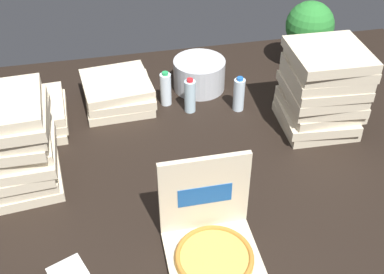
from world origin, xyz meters
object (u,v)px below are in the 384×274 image
Objects in this scene: pizza_stack_left_mid at (30,116)px; pizza_stack_right_mid at (118,92)px; water_bottle_2 at (239,94)px; pizza_stack_left_near at (9,145)px; open_pizza_box at (211,240)px; water_bottle_1 at (190,96)px; potted_plant at (309,32)px; water_bottle_0 at (166,89)px; pizza_stack_center_near at (322,89)px; ice_bucket at (199,74)px.

pizza_stack_right_mid is (0.46, 0.13, -0.00)m from pizza_stack_left_mid.
pizza_stack_left_near is at bearing -162.69° from water_bottle_2.
open_pizza_box reaches higher than pizza_stack_right_mid.
pizza_stack_left_mid is 0.96× the size of pizza_stack_right_mid.
water_bottle_1 is 0.86m from potted_plant.
potted_plant is at bearing 13.81° from water_bottle_0.
water_bottle_2 is (1.13, 0.35, -0.13)m from pizza_stack_left_near.
open_pizza_box is 1.13m from pizza_stack_right_mid.
pizza_stack_left_near is 1.06× the size of potted_plant.
pizza_stack_center_near is 0.60m from potted_plant.
pizza_stack_center_near is 0.83m from water_bottle_0.
pizza_stack_left_near is 1.50× the size of ice_bucket.
pizza_stack_center_near is 2.21× the size of water_bottle_0.
pizza_stack_left_near reaches higher than open_pizza_box.
pizza_stack_right_mid is 0.26m from water_bottle_0.
pizza_stack_center_near is 1.08m from pizza_stack_right_mid.
ice_bucket is 1.47× the size of water_bottle_0.
water_bottle_0 is 0.94m from potted_plant.
pizza_stack_left_near is 1.49m from pizza_stack_center_near.
pizza_stack_left_mid is 1.88× the size of water_bottle_1.
water_bottle_0 is 0.48× the size of potted_plant.
ice_bucket is 0.25m from water_bottle_0.
water_bottle_2 is (-0.36, 0.22, -0.13)m from pizza_stack_center_near.
open_pizza_box is at bearing -96.89° from water_bottle_1.
open_pizza_box is at bearing -125.36° from potted_plant.
open_pizza_box is 1.29× the size of ice_bucket.
pizza_stack_left_mid is at bearing -164.29° from pizza_stack_right_mid.
ice_bucket is 1.47× the size of water_bottle_2.
potted_plant is at bearing 73.89° from pizza_stack_center_near.
potted_plant is at bearing 8.17° from ice_bucket.
potted_plant is (0.17, 0.58, 0.02)m from pizza_stack_center_near.
pizza_stack_right_mid is at bearing 168.60° from water_bottle_0.
pizza_stack_left_near reaches higher than ice_bucket.
pizza_stack_center_near is at bearing 43.35° from open_pizza_box.
open_pizza_box is at bearing -36.70° from pizza_stack_left_near.
pizza_stack_center_near is at bearing -22.30° from pizza_stack_right_mid.
open_pizza_box is 0.96m from water_bottle_1.
pizza_stack_left_near is at bearing -155.69° from water_bottle_1.
open_pizza_box is 0.86× the size of pizza_stack_left_near.
water_bottle_1 is (0.37, -0.15, 0.02)m from pizza_stack_right_mid.
pizza_stack_left_mid is 1.65m from potted_plant.
pizza_stack_center_near is at bearing -31.53° from water_bottle_2.
pizza_stack_center_near is at bearing -42.59° from ice_bucket.
water_bottle_2 is 0.48× the size of potted_plant.
pizza_stack_left_near is 1.19m from water_bottle_2.
water_bottle_2 is at bearing 17.31° from pizza_stack_left_near.
pizza_stack_right_mid is at bearing 157.70° from pizza_stack_center_near.
water_bottle_1 is at bearing -21.34° from pizza_stack_right_mid.
pizza_stack_left_near is at bearing -174.95° from pizza_stack_center_near.
potted_plant is at bearing 34.11° from water_bottle_2.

